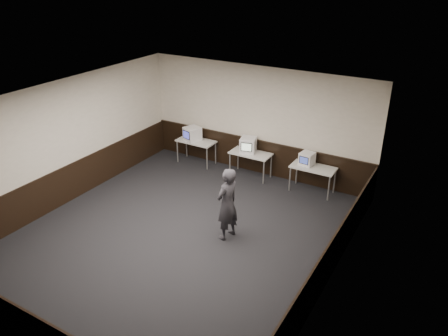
# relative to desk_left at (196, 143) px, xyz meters

# --- Properties ---
(floor) EXTENTS (8.00, 8.00, 0.00)m
(floor) POSITION_rel_desk_left_xyz_m (1.90, -3.60, -0.68)
(floor) COLOR black
(floor) RESTS_ON ground
(ceiling) EXTENTS (8.00, 8.00, 0.00)m
(ceiling) POSITION_rel_desk_left_xyz_m (1.90, -3.60, 2.52)
(ceiling) COLOR white
(ceiling) RESTS_ON back_wall
(back_wall) EXTENTS (7.00, 0.00, 7.00)m
(back_wall) POSITION_rel_desk_left_xyz_m (1.90, 0.40, 0.92)
(back_wall) COLOR beige
(back_wall) RESTS_ON ground
(front_wall) EXTENTS (7.00, 0.00, 7.00)m
(front_wall) POSITION_rel_desk_left_xyz_m (1.90, -7.60, 0.92)
(front_wall) COLOR beige
(front_wall) RESTS_ON ground
(left_wall) EXTENTS (0.00, 8.00, 8.00)m
(left_wall) POSITION_rel_desk_left_xyz_m (-1.60, -3.60, 0.92)
(left_wall) COLOR beige
(left_wall) RESTS_ON ground
(right_wall) EXTENTS (0.00, 8.00, 8.00)m
(right_wall) POSITION_rel_desk_left_xyz_m (5.40, -3.60, 0.92)
(right_wall) COLOR beige
(right_wall) RESTS_ON ground
(wainscot_back) EXTENTS (6.98, 0.04, 1.00)m
(wainscot_back) POSITION_rel_desk_left_xyz_m (1.90, 0.38, -0.18)
(wainscot_back) COLOR black
(wainscot_back) RESTS_ON back_wall
(wainscot_front) EXTENTS (6.98, 0.04, 1.00)m
(wainscot_front) POSITION_rel_desk_left_xyz_m (1.90, -7.58, -0.18)
(wainscot_front) COLOR black
(wainscot_front) RESTS_ON front_wall
(wainscot_left) EXTENTS (0.04, 7.98, 1.00)m
(wainscot_left) POSITION_rel_desk_left_xyz_m (-1.58, -3.60, -0.18)
(wainscot_left) COLOR black
(wainscot_left) RESTS_ON left_wall
(wainscot_right) EXTENTS (0.04, 7.98, 1.00)m
(wainscot_right) POSITION_rel_desk_left_xyz_m (5.38, -3.60, -0.18)
(wainscot_right) COLOR black
(wainscot_right) RESTS_ON right_wall
(wainscot_rail) EXTENTS (6.98, 0.06, 0.04)m
(wainscot_rail) POSITION_rel_desk_left_xyz_m (1.90, 0.36, 0.34)
(wainscot_rail) COLOR black
(wainscot_rail) RESTS_ON wainscot_back
(desk_left) EXTENTS (1.20, 0.60, 0.75)m
(desk_left) POSITION_rel_desk_left_xyz_m (0.00, 0.00, 0.00)
(desk_left) COLOR silver
(desk_left) RESTS_ON ground
(desk_center) EXTENTS (1.20, 0.60, 0.75)m
(desk_center) POSITION_rel_desk_left_xyz_m (1.90, 0.00, 0.00)
(desk_center) COLOR silver
(desk_center) RESTS_ON ground
(desk_right) EXTENTS (1.20, 0.60, 0.75)m
(desk_right) POSITION_rel_desk_left_xyz_m (3.80, 0.00, 0.00)
(desk_right) COLOR silver
(desk_right) RESTS_ON ground
(emac_left) EXTENTS (0.55, 0.57, 0.43)m
(emac_left) POSITION_rel_desk_left_xyz_m (-0.10, -0.04, 0.29)
(emac_left) COLOR white
(emac_left) RESTS_ON desk_left
(emac_center) EXTENTS (0.54, 0.56, 0.44)m
(emac_center) POSITION_rel_desk_left_xyz_m (1.80, 0.03, 0.29)
(emac_center) COLOR white
(emac_center) RESTS_ON desk_center
(emac_right) EXTENTS (0.40, 0.42, 0.36)m
(emac_right) POSITION_rel_desk_left_xyz_m (3.59, 0.04, 0.25)
(emac_right) COLOR white
(emac_right) RESTS_ON desk_right
(person) EXTENTS (0.54, 0.71, 1.74)m
(person) POSITION_rel_desk_left_xyz_m (2.88, -3.08, 0.19)
(person) COLOR #29282E
(person) RESTS_ON ground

